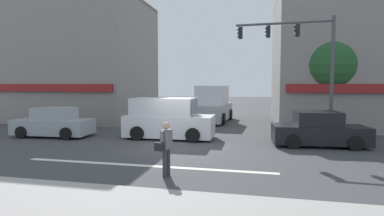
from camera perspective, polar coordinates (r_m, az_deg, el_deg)
The scene contains 12 objects.
ground_plane at distance 13.87m, azimuth -3.75°, elevation -7.19°, with size 120.00×120.00×0.00m, color #3D3D3F.
lane_marking_stripe at distance 10.64m, azimuth -9.04°, elevation -10.79°, with size 9.00×0.24×0.01m, color silver.
building_left_block at distance 26.22m, azimuth -20.15°, elevation 8.39°, with size 10.12×8.57×9.49m.
building_right_corner at distance 24.81m, azimuth 31.82°, elevation 8.01°, with size 13.76×10.50×9.28m.
street_tree at distance 19.96m, azimuth 24.45°, elevation 7.25°, with size 3.63×3.63×5.75m.
utility_pole_near_left at distance 22.09m, azimuth -22.93°, elevation 6.93°, with size 1.40×0.22×7.50m.
traffic_light_mast at distance 16.43m, azimuth 20.69°, elevation 9.41°, with size 4.89×0.42×6.20m.
sedan_parked_curbside at distance 14.87m, azimuth 22.98°, elevation -3.97°, with size 4.20×2.08×1.58m.
van_approaching_near at distance 15.69m, azimuth -4.66°, elevation -2.13°, with size 4.62×2.08×2.11m.
box_truck_crossing_leftbound at distance 22.68m, azimuth 4.11°, elevation 0.49°, with size 2.50×5.71×2.75m.
sedan_waiting_far at distance 17.86m, azimuth -24.86°, elevation -2.68°, with size 4.18×2.04×1.58m.
pedestrian_foreground_with_bag at distance 9.10m, azimuth -5.01°, elevation -7.20°, with size 0.43×0.67×1.67m.
Camera 1 is at (3.75, -13.06, 2.77)m, focal length 28.00 mm.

